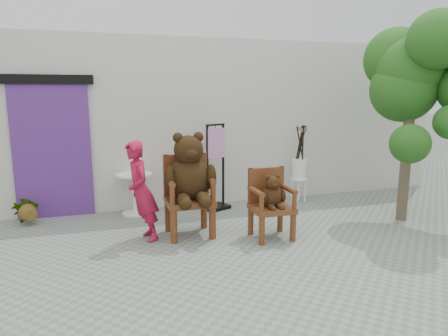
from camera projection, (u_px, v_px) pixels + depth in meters
name	position (u px, v px, depth m)	size (l,w,h in m)	color
ground_plane	(288.00, 253.00, 5.15)	(60.00, 60.00, 0.00)	gray
back_wall	(220.00, 121.00, 7.79)	(9.00, 1.00, 3.00)	beige
doorway	(52.00, 148.00, 6.50)	(1.40, 0.11, 2.33)	#54297B
chair_big	(189.00, 179.00, 5.68)	(0.74, 0.79, 1.50)	#4C2510
chair_small	(271.00, 198.00, 5.64)	(0.56, 0.52, 0.98)	#4C2510
person	(142.00, 191.00, 5.49)	(0.51, 0.34, 1.41)	#A01334
cafe_table	(134.00, 189.00, 6.75)	(0.60, 0.60, 0.70)	white
display_stand	(216.00, 177.00, 7.04)	(0.55, 0.50, 1.51)	black
stool_bucket	(299.00, 168.00, 7.52)	(0.32, 0.32, 1.45)	white
tree	(419.00, 69.00, 6.23)	(1.74, 1.81, 3.30)	#413527
potted_plant	(28.00, 209.00, 6.30)	(0.42, 0.36, 0.46)	#133C10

